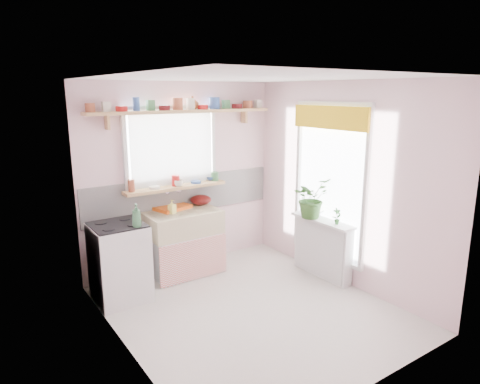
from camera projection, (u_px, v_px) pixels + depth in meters
room at (254, 171)px, 5.51m from camera, size 3.20×3.20×3.20m
sink_unit at (184, 242)px, 5.63m from camera, size 0.95×0.65×1.11m
cooker at (120, 262)px, 4.90m from camera, size 0.58×0.58×0.93m
radiator_ledge at (322, 247)px, 5.56m from camera, size 0.22×0.95×0.78m
windowsill at (176, 187)px, 5.62m from camera, size 1.40×0.22×0.04m
pine_shelf at (184, 111)px, 5.47m from camera, size 2.52×0.24×0.04m
shelf_crockery at (184, 105)px, 5.45m from camera, size 2.47×0.11×0.12m
sill_crockery at (176, 182)px, 5.60m from camera, size 1.35×0.11×0.12m
dish_tray at (172, 207)px, 5.66m from camera, size 0.51×0.43×0.04m
colander at (201, 200)px, 5.88m from camera, size 0.30×0.30×0.13m
jade_plant at (311, 198)px, 5.49m from camera, size 0.52×0.47×0.52m
fruit_bowl at (313, 212)px, 5.67m from camera, size 0.41×0.41×0.08m
herb_pot at (337, 216)px, 5.23m from camera, size 0.12×0.09×0.21m
soap_bottle_sink at (172, 207)px, 5.44m from camera, size 0.10×0.10×0.18m
sill_cup at (179, 183)px, 5.56m from camera, size 0.14×0.14×0.09m
sill_bowl at (212, 178)px, 5.98m from camera, size 0.22×0.22×0.06m
shelf_vase at (193, 103)px, 5.58m from camera, size 0.21×0.21×0.17m
cooker_bottle at (136, 215)px, 4.68m from camera, size 0.11×0.11×0.26m
fruit at (313, 207)px, 5.66m from camera, size 0.20×0.14×0.10m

